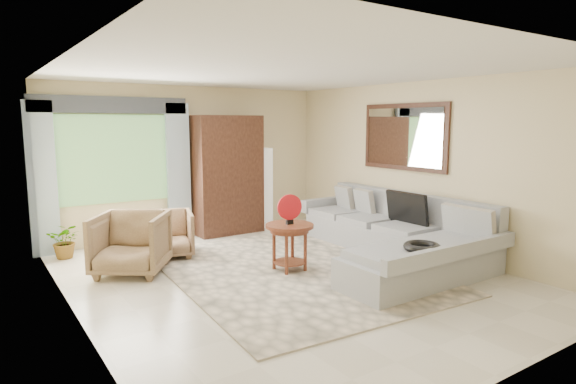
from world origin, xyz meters
TOP-DOWN VIEW (x-y plane):
  - ground at (0.00, 0.00)m, footprint 6.00×6.00m
  - area_rug at (0.19, 0.20)m, footprint 3.26×4.19m
  - sectional_sofa at (1.78, -0.18)m, footprint 2.30×3.46m
  - tv_screen at (2.05, -0.14)m, footprint 0.14×0.74m
  - garden_hose at (1.00, -1.32)m, footprint 0.43×0.43m
  - coffee_table at (0.17, 0.20)m, footprint 0.64×0.64m
  - red_disc at (0.17, 0.20)m, footprint 0.34×0.10m
  - armchair_left at (-1.60, 1.30)m, footprint 1.22×1.23m
  - armchair_right at (-0.93, 1.80)m, footprint 0.92×0.94m
  - potted_plant at (-2.18, 2.57)m, footprint 0.59×0.56m
  - armoire at (0.55, 2.72)m, footprint 1.20×0.55m
  - floor_lamp at (1.35, 2.78)m, footprint 0.24×0.24m
  - window at (-1.35, 2.97)m, footprint 1.80×0.04m
  - curtain_left at (-2.40, 2.88)m, footprint 0.40×0.08m
  - curtain_right at (-0.30, 2.88)m, footprint 0.40×0.08m
  - valance at (-1.35, 2.90)m, footprint 2.40×0.12m
  - wall_mirror at (2.46, 0.35)m, footprint 0.05×1.70m

SIDE VIEW (x-z plane):
  - ground at x=0.00m, z-range 0.00..0.00m
  - area_rug at x=0.19m, z-range 0.00..0.02m
  - potted_plant at x=-2.18m, z-range 0.00..0.52m
  - sectional_sofa at x=1.78m, z-range -0.17..0.73m
  - coffee_table at x=0.17m, z-range 0.02..0.66m
  - armchair_right at x=-0.93m, z-range 0.00..0.69m
  - armchair_left at x=-1.60m, z-range 0.00..0.81m
  - garden_hose at x=1.00m, z-range 0.50..0.59m
  - tv_screen at x=2.05m, z-range 0.48..0.96m
  - floor_lamp at x=1.35m, z-range 0.00..1.50m
  - red_disc at x=0.17m, z-range 0.70..1.04m
  - armoire at x=0.55m, z-range 0.00..2.10m
  - curtain_left at x=-2.40m, z-range 0.00..2.30m
  - curtain_right at x=-0.30m, z-range 0.00..2.30m
  - window at x=-1.35m, z-range 0.70..2.10m
  - wall_mirror at x=2.46m, z-range 1.22..2.27m
  - valance at x=-1.35m, z-range 2.12..2.38m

